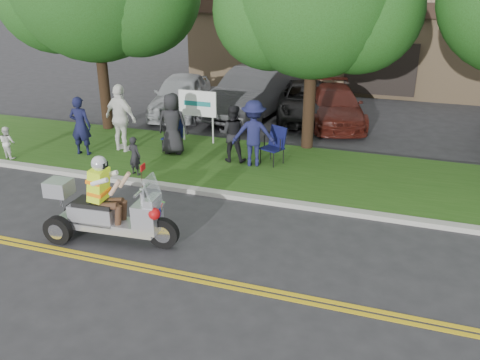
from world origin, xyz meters
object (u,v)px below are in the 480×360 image
(lawn_chair_b, at_px, (174,133))
(spectator_adult_left, at_px, (80,126))
(parked_car_far_left, at_px, (181,95))
(parked_car_mid, at_px, (306,101))
(parked_car_right, at_px, (335,106))
(spectator_adult_mid, at_px, (232,133))
(spectator_adult_right, at_px, (121,118))
(parked_car_left, at_px, (254,92))
(trike_scooter, at_px, (106,212))
(lawn_chair_a, at_px, (275,143))

(lawn_chair_b, distance_m, spectator_adult_left, 2.72)
(parked_car_far_left, bearing_deg, spectator_adult_left, -109.10)
(parked_car_far_left, relative_size, parked_car_mid, 0.95)
(parked_car_right, bearing_deg, spectator_adult_mid, -128.98)
(spectator_adult_left, xyz_separation_m, spectator_adult_mid, (4.42, 0.89, -0.05))
(spectator_adult_right, bearing_deg, parked_car_far_left, -71.57)
(lawn_chair_b, height_order, parked_car_mid, parked_car_mid)
(spectator_adult_mid, height_order, parked_car_left, parked_car_left)
(spectator_adult_left, bearing_deg, spectator_adult_mid, -176.10)
(trike_scooter, bearing_deg, spectator_adult_right, 113.32)
(lawn_chair_b, height_order, spectator_adult_left, spectator_adult_left)
(lawn_chair_b, bearing_deg, parked_car_far_left, 115.72)
(lawn_chair_b, distance_m, spectator_adult_mid, 2.02)
(parked_car_mid, distance_m, parked_car_right, 1.20)
(spectator_adult_right, xyz_separation_m, parked_car_mid, (4.39, 5.82, -0.46))
(lawn_chair_a, distance_m, parked_car_mid, 5.35)
(parked_car_mid, bearing_deg, spectator_adult_mid, -114.00)
(trike_scooter, relative_size, spectator_adult_mid, 1.73)
(spectator_adult_mid, height_order, parked_car_mid, spectator_adult_mid)
(parked_car_mid, bearing_deg, lawn_chair_a, -101.85)
(trike_scooter, relative_size, parked_car_far_left, 0.63)
(trike_scooter, xyz_separation_m, lawn_chair_a, (2.11, 5.31, 0.04))
(parked_car_far_left, distance_m, parked_car_right, 5.84)
(trike_scooter, bearing_deg, parked_car_right, 69.41)
(lawn_chair_b, distance_m, parked_car_left, 5.13)
(spectator_adult_mid, bearing_deg, spectator_adult_right, -5.58)
(spectator_adult_left, xyz_separation_m, parked_car_far_left, (0.69, 5.44, -0.21))
(lawn_chair_b, bearing_deg, parked_car_right, 53.94)
(parked_car_left, distance_m, parked_car_mid, 2.01)
(lawn_chair_b, xyz_separation_m, spectator_adult_left, (-2.43, -1.18, 0.31))
(trike_scooter, xyz_separation_m, lawn_chair_b, (-1.05, 5.34, 0.02))
(trike_scooter, xyz_separation_m, spectator_adult_right, (-2.52, 4.83, 0.47))
(spectator_adult_mid, bearing_deg, parked_car_mid, -108.82)
(spectator_adult_mid, bearing_deg, lawn_chair_b, -17.63)
(lawn_chair_a, relative_size, parked_car_far_left, 0.23)
(spectator_adult_right, bearing_deg, parked_car_right, -120.35)
(trike_scooter, xyz_separation_m, parked_car_right, (3.01, 10.26, 0.01))
(spectator_adult_right, height_order, parked_car_right, spectator_adult_right)
(trike_scooter, distance_m, parked_car_mid, 10.81)
(lawn_chair_a, xyz_separation_m, parked_car_mid, (-0.24, 5.34, -0.03))
(parked_car_left, height_order, parked_car_mid, parked_car_left)
(spectator_adult_right, bearing_deg, lawn_chair_a, -158.94)
(spectator_adult_right, distance_m, parked_car_far_left, 4.79)
(lawn_chair_a, bearing_deg, parked_car_mid, 116.73)
(lawn_chair_b, distance_m, parked_car_far_left, 4.60)
(spectator_adult_right, bearing_deg, trike_scooter, 132.73)
(lawn_chair_b, xyz_separation_m, parked_car_left, (0.95, 5.04, 0.23))
(spectator_adult_right, height_order, parked_car_mid, spectator_adult_right)
(trike_scooter, relative_size, parked_car_mid, 0.60)
(trike_scooter, distance_m, spectator_adult_mid, 5.14)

